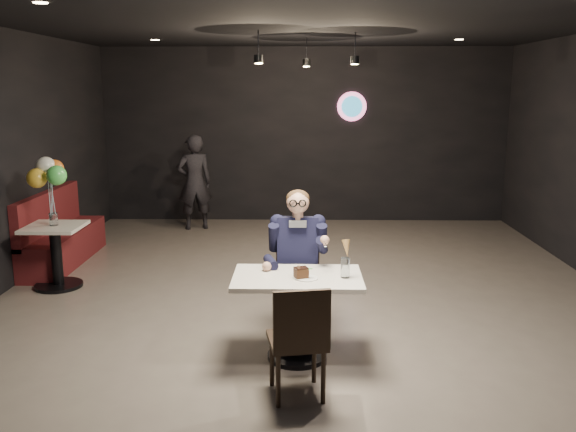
{
  "coord_description": "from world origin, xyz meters",
  "views": [
    {
      "loc": [
        -0.09,
        -6.15,
        2.33
      ],
      "look_at": [
        -0.2,
        -0.58,
        1.14
      ],
      "focal_mm": 38.0,
      "sensor_mm": 36.0,
      "label": 1
    }
  ],
  "objects_px": {
    "main_table": "(297,317)",
    "chair_near": "(297,338)",
    "balloon_vase": "(54,219)",
    "passerby": "(195,182)",
    "chair_far": "(298,287)",
    "seated_man": "(298,261)",
    "side_table": "(56,255)",
    "booth_bench": "(63,228)",
    "sundae_glass": "(345,268)"
  },
  "relations": [
    {
      "from": "chair_far",
      "to": "seated_man",
      "type": "relative_size",
      "value": 0.64
    },
    {
      "from": "chair_far",
      "to": "side_table",
      "type": "bearing_deg",
      "value": 154.9
    },
    {
      "from": "booth_bench",
      "to": "passerby",
      "type": "bearing_deg",
      "value": 55.42
    },
    {
      "from": "chair_near",
      "to": "balloon_vase",
      "type": "relative_size",
      "value": 6.28
    },
    {
      "from": "chair_near",
      "to": "passerby",
      "type": "relative_size",
      "value": 0.59
    },
    {
      "from": "chair_far",
      "to": "passerby",
      "type": "xyz_separation_m",
      "value": [
        -1.72,
        4.4,
        0.33
      ]
    },
    {
      "from": "chair_far",
      "to": "balloon_vase",
      "type": "distance_m",
      "value": 3.16
    },
    {
      "from": "chair_near",
      "to": "seated_man",
      "type": "bearing_deg",
      "value": 79.61
    },
    {
      "from": "main_table",
      "to": "passerby",
      "type": "relative_size",
      "value": 0.7
    },
    {
      "from": "chair_far",
      "to": "seated_man",
      "type": "xyz_separation_m",
      "value": [
        -0.0,
        0.0,
        0.26
      ]
    },
    {
      "from": "sundae_glass",
      "to": "balloon_vase",
      "type": "relative_size",
      "value": 1.17
    },
    {
      "from": "booth_bench",
      "to": "side_table",
      "type": "height_order",
      "value": "booth_bench"
    },
    {
      "from": "sundae_glass",
      "to": "booth_bench",
      "type": "height_order",
      "value": "booth_bench"
    },
    {
      "from": "chair_far",
      "to": "sundae_glass",
      "type": "relative_size",
      "value": 5.38
    },
    {
      "from": "sundae_glass",
      "to": "passerby",
      "type": "bearing_deg",
      "value": 113.06
    },
    {
      "from": "main_table",
      "to": "side_table",
      "type": "relative_size",
      "value": 1.38
    },
    {
      "from": "main_table",
      "to": "chair_near",
      "type": "height_order",
      "value": "chair_near"
    },
    {
      "from": "chair_far",
      "to": "seated_man",
      "type": "bearing_deg",
      "value": 180.0
    },
    {
      "from": "side_table",
      "to": "balloon_vase",
      "type": "height_order",
      "value": "balloon_vase"
    },
    {
      "from": "sundae_glass",
      "to": "chair_near",
      "type": "bearing_deg",
      "value": -123.44
    },
    {
      "from": "chair_far",
      "to": "chair_near",
      "type": "distance_m",
      "value": 1.2
    },
    {
      "from": "booth_bench",
      "to": "balloon_vase",
      "type": "height_order",
      "value": "booth_bench"
    },
    {
      "from": "chair_near",
      "to": "side_table",
      "type": "xyz_separation_m",
      "value": [
        -2.84,
        2.53,
        -0.06
      ]
    },
    {
      "from": "main_table",
      "to": "chair_near",
      "type": "distance_m",
      "value": 0.65
    },
    {
      "from": "main_table",
      "to": "balloon_vase",
      "type": "xyz_separation_m",
      "value": [
        -2.84,
        1.88,
        0.45
      ]
    },
    {
      "from": "seated_man",
      "to": "passerby",
      "type": "height_order",
      "value": "passerby"
    },
    {
      "from": "passerby",
      "to": "booth_bench",
      "type": "bearing_deg",
      "value": 36.84
    },
    {
      "from": "chair_near",
      "to": "passerby",
      "type": "bearing_deg",
      "value": 96.69
    },
    {
      "from": "chair_far",
      "to": "booth_bench",
      "type": "distance_m",
      "value": 3.91
    },
    {
      "from": "side_table",
      "to": "passerby",
      "type": "relative_size",
      "value": 0.51
    },
    {
      "from": "sundae_glass",
      "to": "passerby",
      "type": "height_order",
      "value": "passerby"
    },
    {
      "from": "booth_bench",
      "to": "main_table",
      "type": "bearing_deg",
      "value": -42.52
    },
    {
      "from": "side_table",
      "to": "main_table",
      "type": "bearing_deg",
      "value": -33.5
    },
    {
      "from": "sundae_glass",
      "to": "side_table",
      "type": "relative_size",
      "value": 0.22
    },
    {
      "from": "seated_man",
      "to": "passerby",
      "type": "xyz_separation_m",
      "value": [
        -1.72,
        4.4,
        0.07
      ]
    },
    {
      "from": "booth_bench",
      "to": "balloon_vase",
      "type": "xyz_separation_m",
      "value": [
        0.3,
        -1.0,
        0.34
      ]
    },
    {
      "from": "chair_near",
      "to": "seated_man",
      "type": "xyz_separation_m",
      "value": [
        0.0,
        1.2,
        0.26
      ]
    },
    {
      "from": "chair_far",
      "to": "passerby",
      "type": "bearing_deg",
      "value": 111.36
    },
    {
      "from": "sundae_glass",
      "to": "balloon_vase",
      "type": "xyz_separation_m",
      "value": [
        -3.25,
        1.92,
        -0.01
      ]
    },
    {
      "from": "balloon_vase",
      "to": "passerby",
      "type": "distance_m",
      "value": 3.26
    },
    {
      "from": "booth_bench",
      "to": "side_table",
      "type": "distance_m",
      "value": 1.05
    },
    {
      "from": "chair_near",
      "to": "sundae_glass",
      "type": "height_order",
      "value": "sundae_glass"
    },
    {
      "from": "balloon_vase",
      "to": "passerby",
      "type": "height_order",
      "value": "passerby"
    },
    {
      "from": "chair_near",
      "to": "balloon_vase",
      "type": "distance_m",
      "value": 3.82
    },
    {
      "from": "passerby",
      "to": "main_table",
      "type": "bearing_deg",
      "value": 90.59
    },
    {
      "from": "chair_far",
      "to": "balloon_vase",
      "type": "height_order",
      "value": "chair_far"
    },
    {
      "from": "chair_near",
      "to": "balloon_vase",
      "type": "height_order",
      "value": "chair_near"
    },
    {
      "from": "chair_far",
      "to": "sundae_glass",
      "type": "bearing_deg",
      "value": -55.55
    },
    {
      "from": "chair_near",
      "to": "sundae_glass",
      "type": "relative_size",
      "value": 5.38
    },
    {
      "from": "passerby",
      "to": "side_table",
      "type": "bearing_deg",
      "value": 51.29
    }
  ]
}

